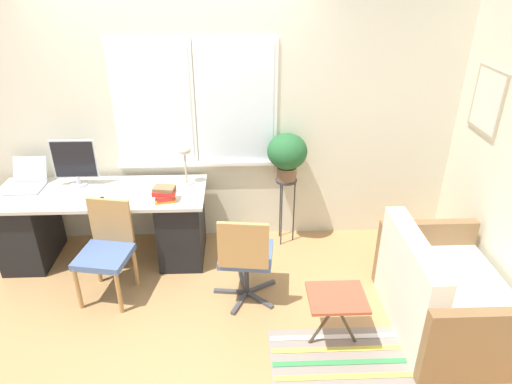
% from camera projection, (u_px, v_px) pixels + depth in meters
% --- Properties ---
extents(ground_plane, '(14.00, 14.00, 0.00)m').
position_uv_depth(ground_plane, '(179.00, 277.00, 4.24)').
color(ground_plane, tan).
extents(wall_back_with_window, '(9.00, 0.12, 2.70)m').
position_uv_depth(wall_back_with_window, '(178.00, 111.00, 4.30)').
color(wall_back_with_window, beige).
rests_on(wall_back_with_window, ground_plane).
extents(wall_right_with_picture, '(0.08, 9.00, 2.70)m').
position_uv_depth(wall_right_with_picture, '(501.00, 136.00, 3.72)').
color(wall_right_with_picture, beige).
rests_on(wall_right_with_picture, ground_plane).
extents(desk, '(1.93, 0.69, 0.72)m').
position_uv_depth(desk, '(105.00, 223.00, 4.35)').
color(desk, beige).
rests_on(desk, ground_plane).
extents(laptop, '(0.31, 0.36, 0.24)m').
position_uv_depth(laptop, '(27.00, 182.00, 4.27)').
color(laptop, '#B7B7BC').
rests_on(laptop, desk).
extents(monitor, '(0.40, 0.16, 0.45)m').
position_uv_depth(monitor, '(75.00, 162.00, 4.22)').
color(monitor, silver).
rests_on(monitor, desk).
extents(keyboard, '(0.34, 0.14, 0.02)m').
position_uv_depth(keyboard, '(71.00, 201.00, 4.03)').
color(keyboard, silver).
rests_on(keyboard, desk).
extents(mouse, '(0.04, 0.07, 0.04)m').
position_uv_depth(mouse, '(102.00, 199.00, 4.04)').
color(mouse, black).
rests_on(mouse, desk).
extents(desk_lamp, '(0.13, 0.13, 0.37)m').
position_uv_depth(desk_lamp, '(185.00, 158.00, 4.24)').
color(desk_lamp, '#BCB299').
rests_on(desk_lamp, desk).
extents(book_stack, '(0.20, 0.16, 0.13)m').
position_uv_depth(book_stack, '(165.00, 194.00, 4.02)').
color(book_stack, orange).
rests_on(book_stack, desk).
extents(desk_chair_wooden, '(0.48, 0.49, 0.85)m').
position_uv_depth(desk_chair_wooden, '(106.00, 248.00, 3.85)').
color(desk_chair_wooden, '#B2844C').
rests_on(desk_chair_wooden, ground_plane).
extents(office_chair_swivel, '(0.56, 0.57, 0.86)m').
position_uv_depth(office_chair_swivel, '(245.00, 256.00, 3.76)').
color(office_chair_swivel, '#47474C').
rests_on(office_chair_swivel, ground_plane).
extents(couch_loveseat, '(0.85, 1.20, 0.81)m').
position_uv_depth(couch_loveseat, '(443.00, 297.00, 3.58)').
color(couch_loveseat, white).
rests_on(couch_loveseat, ground_plane).
extents(plant_stand, '(0.21, 0.21, 0.71)m').
position_uv_depth(plant_stand, '(286.00, 190.00, 4.52)').
color(plant_stand, '#333338').
rests_on(plant_stand, ground_plane).
extents(potted_plant, '(0.38, 0.38, 0.47)m').
position_uv_depth(potted_plant, '(287.00, 153.00, 4.34)').
color(potted_plant, brown).
rests_on(potted_plant, plant_stand).
extents(floor_rug_striped, '(1.25, 0.57, 0.01)m').
position_uv_depth(floor_rug_striped, '(354.00, 356.00, 3.40)').
color(floor_rug_striped, gray).
rests_on(floor_rug_striped, ground_plane).
extents(folding_stool, '(0.42, 0.36, 0.46)m').
position_uv_depth(folding_stool, '(337.00, 301.00, 3.34)').
color(folding_stool, '#B24C33').
rests_on(folding_stool, ground_plane).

